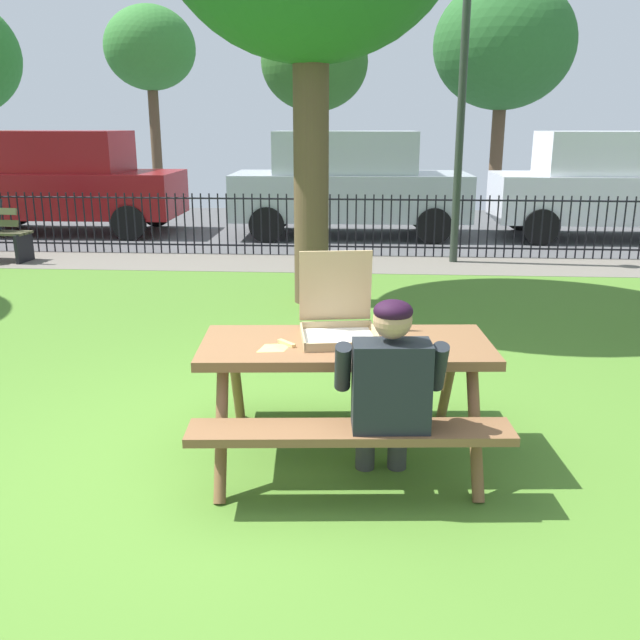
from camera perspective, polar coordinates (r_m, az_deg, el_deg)
ground at (r=5.98m, az=-4.88°, el=-4.54°), size 28.00×11.13×0.02m
cobblestone_walkway at (r=10.65m, az=-0.91°, el=4.68°), size 28.00×1.40×0.01m
street_asphalt at (r=14.44m, az=0.40°, el=7.66°), size 28.00×6.31×0.01m
picnic_table_foreground at (r=4.35m, az=2.13°, el=-4.00°), size 1.91×1.62×0.79m
pizza_box_open at (r=4.39m, az=1.48°, el=0.28°), size 0.54×0.58×0.53m
pizza_slice_on_table at (r=4.19m, az=-3.57°, el=-2.17°), size 0.25×0.24×0.02m
adult_at_table at (r=3.87m, az=5.72°, el=-5.67°), size 0.62×0.61×1.19m
iron_fence_streetside at (r=11.25m, az=-0.61°, el=7.91°), size 18.06×0.03×0.99m
lamp_post_walkway at (r=10.79m, az=11.69°, el=18.23°), size 0.28×0.28×4.22m
parked_car_left at (r=14.50m, az=-20.46°, el=10.74°), size 4.43×1.98×1.94m
parked_car_center at (r=13.25m, az=2.41°, el=11.30°), size 4.44×2.00×1.94m
parked_car_right at (r=13.99m, az=23.21°, el=10.31°), size 4.41×1.94×1.94m
far_tree_midleft at (r=20.26m, az=-13.87°, el=20.87°), size 2.42×2.42×5.10m
far_tree_center at (r=19.41m, az=-0.46°, el=20.37°), size 2.83×2.83×4.91m
far_tree_midright at (r=19.69m, az=14.96°, el=21.10°), size 3.62×3.62×5.66m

